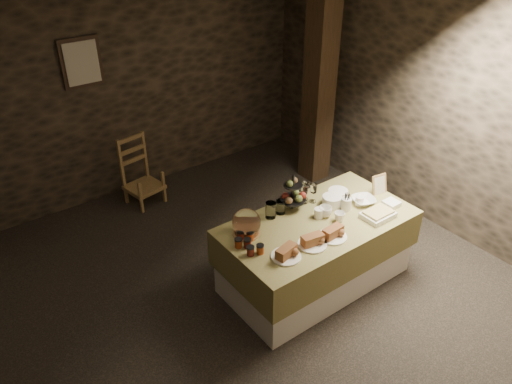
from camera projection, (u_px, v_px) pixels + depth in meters
ground_plane at (222, 302)px, 4.79m from camera, size 5.50×5.00×0.01m
room_shell at (215, 158)px, 3.97m from camera, size 5.52×5.02×2.60m
buffet_table at (316, 247)px, 4.84m from camera, size 1.85×0.98×0.73m
chair at (141, 174)px, 6.14m from camera, size 0.47×0.45×0.67m
timber_column at (319, 84)px, 6.20m from camera, size 0.30×0.30×2.60m
framed_picture at (81, 63)px, 5.47m from camera, size 0.45×0.04×0.55m
plate_stack_a at (332, 201)px, 4.88m from camera, size 0.19×0.19×0.10m
plate_stack_b at (338, 194)px, 5.00m from camera, size 0.20×0.20×0.08m
cutlery_holder at (346, 204)px, 4.81m from camera, size 0.10×0.10×0.12m
cup_a at (325, 211)px, 4.72m from camera, size 0.13×0.13×0.10m
cup_b at (339, 217)px, 4.65m from camera, size 0.12×0.12×0.09m
mug_c at (319, 213)px, 4.70m from camera, size 0.09×0.09×0.09m
mug_d at (360, 201)px, 4.89m from camera, size 0.08×0.08×0.09m
bowl at (363, 200)px, 4.92m from camera, size 0.29×0.29×0.06m
cake_dome at (247, 224)px, 4.45m from camera, size 0.26×0.26×0.26m
fruit_stand at (294, 196)px, 4.78m from camera, size 0.26×0.26×0.37m
bread_platter_left at (286, 253)px, 4.20m from camera, size 0.26×0.26×0.11m
bread_platter_center at (312, 241)px, 4.34m from camera, size 0.26×0.26×0.11m
bread_platter_right at (333, 234)px, 4.44m from camera, size 0.26×0.26×0.11m
jam_jars at (248, 243)px, 4.32m from camera, size 0.20×0.32×0.07m
tart_dish at (378, 214)px, 4.71m from camera, size 0.30×0.22×0.07m
square_dish at (391, 203)px, 4.89m from camera, size 0.14×0.14×0.04m
menu_frame at (379, 185)px, 5.05m from camera, size 0.18×0.09×0.22m
storage_jar_a at (271, 210)px, 4.68m from camera, size 0.10×0.10×0.16m
storage_jar_b at (281, 207)px, 4.75m from camera, size 0.09×0.09×0.14m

